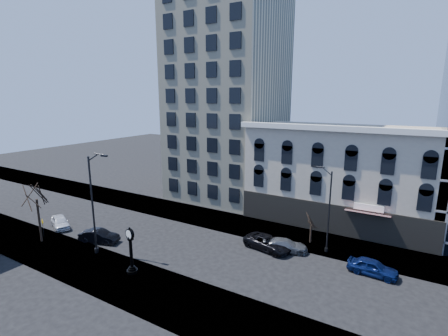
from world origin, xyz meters
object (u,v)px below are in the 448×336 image
Objects in this scene: car_near_a at (60,222)px; car_near_b at (99,236)px; street_lamp_near at (96,177)px; street_clock at (131,252)px; warning_sign at (43,224)px.

car_near_a is 0.97× the size of car_near_b.
car_near_a is 7.49m from car_near_b.
car_near_b is (7.48, -0.35, 0.00)m from car_near_a.
street_clock is at bearing -21.37° from street_lamp_near.
street_lamp_near reaches higher than car_near_a.
street_lamp_near is 2.52× the size of car_near_a.
warning_sign is 3.14m from car_near_a.
street_lamp_near is 12.72m from car_near_a.
car_near_a is at bearing 158.40° from street_lamp_near.
car_near_a is (-1.18, 2.76, -0.90)m from warning_sign.
street_clock is 14.23m from warning_sign.
car_near_b is at bearing -68.34° from car_near_a.
street_clock is 7.97m from street_lamp_near.
warning_sign is 0.52× the size of car_near_a.
street_lamp_near is at bearing -77.56° from car_near_a.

